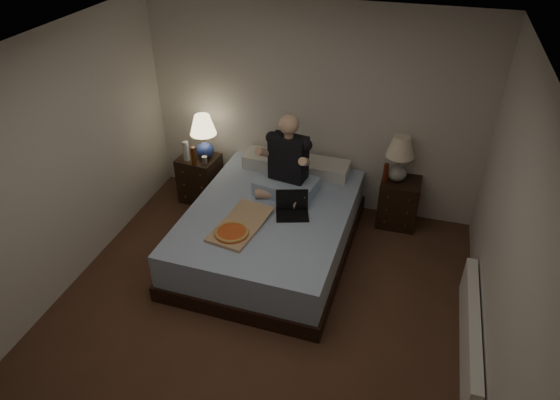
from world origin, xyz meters
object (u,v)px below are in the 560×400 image
(nightstand_left, at_px, (200,178))
(laptop, at_px, (292,207))
(lamp_left, at_px, (204,137))
(beer_bottle_left, at_px, (193,156))
(water_bottle, at_px, (186,151))
(nightstand_right, at_px, (398,202))
(lamp_right, at_px, (399,159))
(beer_bottle_right, at_px, (386,173))
(pizza_box, at_px, (232,233))
(soda_can, at_px, (205,160))
(radiator, at_px, (470,333))
(person, at_px, (287,156))
(bed, at_px, (270,230))

(nightstand_left, bearing_deg, laptop, -24.00)
(lamp_left, height_order, beer_bottle_left, lamp_left)
(lamp_left, xyz_separation_m, water_bottle, (-0.19, -0.14, -0.15))
(nightstand_right, relative_size, lamp_right, 1.06)
(beer_bottle_left, bearing_deg, nightstand_left, 98.74)
(beer_bottle_right, height_order, pizza_box, beer_bottle_right)
(nightstand_left, bearing_deg, soda_can, -34.68)
(lamp_left, height_order, beer_bottle_right, lamp_left)
(nightstand_right, bearing_deg, radiator, -65.75)
(nightstand_left, xyz_separation_m, beer_bottle_right, (2.29, 0.10, 0.40))
(beer_bottle_right, bearing_deg, water_bottle, -175.14)
(nightstand_right, xyz_separation_m, water_bottle, (-2.59, -0.27, 0.44))
(nightstand_right, distance_m, person, 1.54)
(soda_can, relative_size, pizza_box, 0.13)
(laptop, bearing_deg, nightstand_left, 132.69)
(bed, distance_m, nightstand_right, 1.61)
(soda_can, bearing_deg, lamp_right, 7.37)
(nightstand_right, bearing_deg, laptop, -136.85)
(beer_bottle_left, relative_size, laptop, 0.68)
(person, relative_size, radiator, 0.58)
(water_bottle, height_order, soda_can, water_bottle)
(nightstand_left, xyz_separation_m, water_bottle, (-0.10, -0.10, 0.43))
(nightstand_right, distance_m, water_bottle, 2.64)
(pizza_box, bearing_deg, laptop, 55.61)
(bed, relative_size, beer_bottle_left, 9.69)
(lamp_left, height_order, lamp_right, lamp_left)
(soda_can, relative_size, radiator, 0.06)
(laptop, bearing_deg, lamp_right, 27.16)
(soda_can, xyz_separation_m, person, (1.11, -0.26, 0.37))
(bed, distance_m, nightstand_left, 1.40)
(beer_bottle_right, bearing_deg, pizza_box, -133.31)
(beer_bottle_left, relative_size, person, 0.25)
(soda_can, distance_m, beer_bottle_right, 2.16)
(laptop, bearing_deg, pizza_box, -151.61)
(lamp_right, distance_m, water_bottle, 2.54)
(bed, bearing_deg, nightstand_right, 36.92)
(bed, xyz_separation_m, lamp_right, (1.25, 0.93, 0.59))
(lamp_right, xyz_separation_m, pizza_box, (-1.47, -1.49, -0.28))
(laptop, height_order, pizza_box, laptop)
(nightstand_right, xyz_separation_m, laptop, (-1.04, -0.98, 0.38))
(lamp_left, bearing_deg, beer_bottle_right, 1.66)
(person, bearing_deg, pizza_box, -98.02)
(laptop, bearing_deg, nightstand_right, 25.35)
(pizza_box, bearing_deg, water_bottle, 140.27)
(nightstand_left, height_order, water_bottle, water_bottle)
(lamp_right, bearing_deg, beer_bottle_left, -171.85)
(bed, xyz_separation_m, beer_bottle_left, (-1.15, 0.58, 0.44))
(water_bottle, xyz_separation_m, beer_bottle_left, (0.13, -0.07, -0.01))
(beer_bottle_right, height_order, laptop, beer_bottle_right)
(radiator, bearing_deg, person, 149.29)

